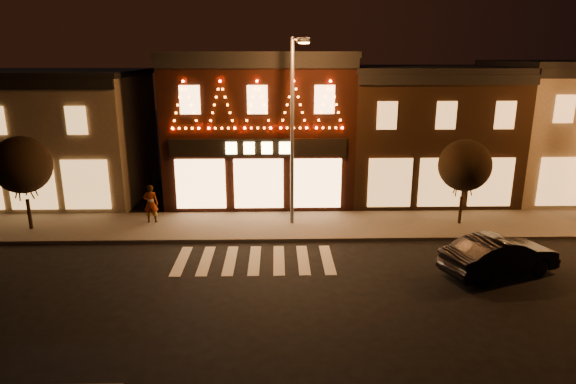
{
  "coord_description": "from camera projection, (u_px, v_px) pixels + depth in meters",
  "views": [
    {
      "loc": [
        0.92,
        -14.85,
        8.22
      ],
      "look_at": [
        1.37,
        4.0,
        2.91
      ],
      "focal_mm": 30.85,
      "sensor_mm": 36.0,
      "label": 1
    }
  ],
  "objects": [
    {
      "name": "ground",
      "position": [
        250.0,
        309.0,
        16.5
      ],
      "size": [
        120.0,
        120.0,
        0.0
      ],
      "primitive_type": "plane",
      "color": "black",
      "rests_on": "ground"
    },
    {
      "name": "sidewalk_far",
      "position": [
        299.0,
        225.0,
        24.23
      ],
      "size": [
        44.0,
        4.0,
        0.15
      ],
      "primitive_type": "cube",
      "color": "#47423D",
      "rests_on": "ground"
    },
    {
      "name": "building_left",
      "position": [
        36.0,
        135.0,
        28.67
      ],
      "size": [
        12.2,
        8.28,
        7.3
      ],
      "color": "brown",
      "rests_on": "ground"
    },
    {
      "name": "building_pulp",
      "position": [
        260.0,
        125.0,
        28.82
      ],
      "size": [
        10.2,
        8.34,
        8.3
      ],
      "color": "black",
      "rests_on": "ground"
    },
    {
      "name": "building_right_a",
      "position": [
        421.0,
        131.0,
        29.17
      ],
      "size": [
        9.2,
        8.28,
        7.5
      ],
      "color": "#321F11",
      "rests_on": "ground"
    },
    {
      "name": "building_right_b",
      "position": [
        572.0,
        128.0,
        29.34
      ],
      "size": [
        9.2,
        8.28,
        7.8
      ],
      "color": "brown",
      "rests_on": "ground"
    },
    {
      "name": "streetlamp_mid",
      "position": [
        294.0,
        119.0,
        22.78
      ],
      "size": [
        0.82,
        2.0,
        8.76
      ],
      "rotation": [
        0.0,
        0.0,
        -0.25
      ],
      "color": "#59595E",
      "rests_on": "sidewalk_far"
    },
    {
      "name": "tree_left",
      "position": [
        22.0,
        165.0,
        22.77
      ],
      "size": [
        2.65,
        2.65,
        4.44
      ],
      "rotation": [
        0.0,
        0.0,
        -0.19
      ],
      "color": "black",
      "rests_on": "sidewalk_far"
    },
    {
      "name": "tree_right",
      "position": [
        465.0,
        165.0,
        23.56
      ],
      "size": [
        2.49,
        2.49,
        4.16
      ],
      "rotation": [
        0.0,
        0.0,
        0.08
      ],
      "color": "black",
      "rests_on": "sidewalk_far"
    },
    {
      "name": "dark_sedan",
      "position": [
        499.0,
        256.0,
        18.9
      ],
      "size": [
        4.88,
        3.05,
        1.52
      ],
      "primitive_type": "imported",
      "rotation": [
        0.0,
        0.0,
        1.91
      ],
      "color": "black",
      "rests_on": "ground"
    },
    {
      "name": "pedestrian",
      "position": [
        151.0,
        203.0,
        24.24
      ],
      "size": [
        0.73,
        0.51,
        1.92
      ],
      "primitive_type": "imported",
      "rotation": [
        0.0,
        0.0,
        3.22
      ],
      "color": "gray",
      "rests_on": "sidewalk_far"
    }
  ]
}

